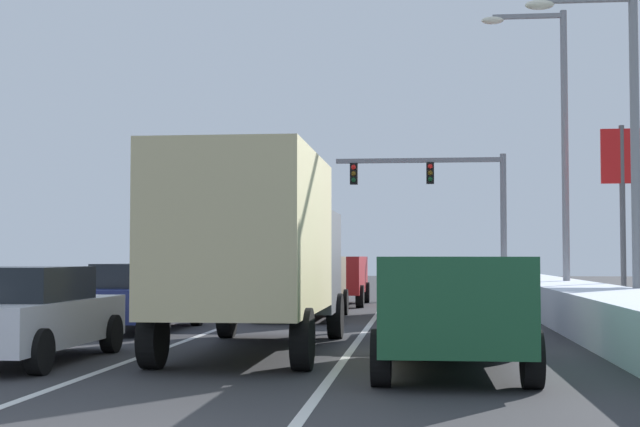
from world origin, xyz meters
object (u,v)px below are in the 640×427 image
Objects in this scene: sedan_charcoal_right_lane_second at (447,301)px; sedan_white_left_lane_nearest at (24,314)px; sedan_navy_left_lane_second at (142,297)px; suv_maroon_left_lane_third at (202,278)px; box_truck_center_lane_nearest at (256,243)px; suv_green_right_lane_nearest at (451,301)px; suv_black_right_lane_third at (433,280)px; suv_red_center_lane_third at (335,275)px; suv_tan_center_lane_second at (303,281)px; traffic_light_gantry at (450,193)px; street_lamp_right_near at (619,125)px; street_lamp_right_mid at (554,133)px.

sedan_charcoal_right_lane_second and sedan_white_left_lane_nearest have the same top height.
sedan_navy_left_lane_second is 7.01m from suv_maroon_left_lane_third.
box_truck_center_lane_nearest is 1.60× the size of sedan_navy_left_lane_second.
suv_black_right_lane_third is (-0.10, 12.29, 0.00)m from suv_green_right_lane_nearest.
sedan_navy_left_lane_second is (-3.36, -11.61, -0.25)m from suv_red_center_lane_third.
sedan_charcoal_right_lane_second is at bearing -88.22° from suv_black_right_lane_third.
traffic_light_gantry is (4.48, 16.72, 3.48)m from suv_tan_center_lane_second.
sedan_white_left_lane_nearest is 6.41m from sedan_navy_left_lane_second.
suv_maroon_left_lane_third is at bearing 156.78° from street_lamp_right_near.
suv_green_right_lane_nearest is at bearing -89.55° from suv_black_right_lane_third.
suv_green_right_lane_nearest is at bearing -91.82° from traffic_light_gantry.
sedan_white_left_lane_nearest is 0.48× the size of street_lamp_right_mid.
sedan_charcoal_right_lane_second is at bearing 88.91° from suv_green_right_lane_nearest.
suv_tan_center_lane_second reaches higher than sedan_navy_left_lane_second.
suv_green_right_lane_nearest is at bearing -63.30° from suv_maroon_left_lane_third.
street_lamp_right_near reaches higher than sedan_charcoal_right_lane_second.
sedan_white_left_lane_nearest is at bearing -100.44° from suv_red_center_lane_third.
traffic_light_gantry is (7.61, 21.06, 3.73)m from sedan_navy_left_lane_second.
street_lamp_right_mid is at bearing -76.61° from traffic_light_gantry.
suv_tan_center_lane_second is at bearing -147.34° from street_lamp_right_mid.
traffic_light_gantry is 12.40m from street_lamp_right_mid.
street_lamp_right_near is at bearing -85.44° from street_lamp_right_mid.
sedan_charcoal_right_lane_second is 11.87m from street_lamp_right_mid.
street_lamp_right_near reaches higher than sedan_navy_left_lane_second.
sedan_charcoal_right_lane_second is 8.57m from sedan_white_left_lane_nearest.
box_truck_center_lane_nearest reaches higher than sedan_charcoal_right_lane_second.
suv_maroon_left_lane_third is 0.61× the size of street_lamp_right_near.
traffic_light_gantry reaches higher than suv_black_right_lane_third.
box_truck_center_lane_nearest is at bearing -107.70° from suv_black_right_lane_third.
suv_black_right_lane_third is at bearing 60.90° from sedan_white_left_lane_nearest.
suv_green_right_lane_nearest is at bearing -45.65° from sedan_navy_left_lane_second.
suv_tan_center_lane_second reaches higher than sedan_white_left_lane_nearest.
traffic_light_gantry reaches higher than box_truck_center_lane_nearest.
sedan_charcoal_right_lane_second is 13.27m from suv_red_center_lane_third.
street_lamp_right_mid is (10.43, 15.46, 4.77)m from sedan_white_left_lane_nearest.
suv_red_center_lane_third is (0.23, 7.27, 0.00)m from suv_tan_center_lane_second.
sedan_charcoal_right_lane_second is 22.58m from traffic_light_gantry.
suv_tan_center_lane_second and suv_red_center_lane_third have the same top height.
suv_red_center_lane_third is at bearing -114.21° from traffic_light_gantry.
sedan_navy_left_lane_second is 0.48× the size of street_lamp_right_mid.
suv_tan_center_lane_second is at bearing -91.80° from suv_red_center_lane_third.
suv_tan_center_lane_second is 7.28m from suv_red_center_lane_third.
suv_maroon_left_lane_third is at bearing 167.05° from suv_black_right_lane_third.
suv_red_center_lane_third is at bearing 79.56° from sedan_white_left_lane_nearest.
suv_red_center_lane_third reaches higher than sedan_navy_left_lane_second.
street_lamp_right_mid is (3.84, 3.62, 4.51)m from suv_black_right_lane_third.
sedan_charcoal_right_lane_second is at bearing -74.83° from suv_red_center_lane_third.
street_lamp_right_mid is (10.47, 9.04, 4.77)m from sedan_navy_left_lane_second.
suv_green_right_lane_nearest is 1.00× the size of suv_tan_center_lane_second.
suv_green_right_lane_nearest is 0.61× the size of street_lamp_right_near.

